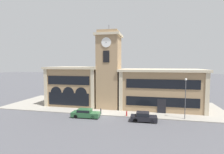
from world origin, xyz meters
TOP-DOWN VIEW (x-y plane):
  - ground_plane at (0.00, 0.00)m, footprint 300.00×300.00m
  - sidewalk_kerb at (0.00, 7.31)m, footprint 43.93×14.62m
  - clock_tower at (-0.00, 5.59)m, footprint 4.99×4.99m
  - town_hall_left_wing at (-7.87, 8.00)m, footprint 11.55×9.86m
  - town_hall_right_wing at (10.20, 8.01)m, footprint 16.22×9.86m
  - parked_car_near at (-2.37, -1.54)m, footprint 4.74×1.94m
  - parked_car_mid at (7.20, -1.54)m, footprint 4.11×1.90m
  - street_lamp at (13.65, 0.72)m, footprint 0.36×0.36m
  - bollard at (-0.24, 0.41)m, footprint 0.18×0.18m
  - fire_hydrant at (4.34, 0.29)m, footprint 0.22×0.22m

SIDE VIEW (x-z plane):
  - ground_plane at x=0.00m, z-range 0.00..0.00m
  - sidewalk_kerb at x=0.00m, z-range 0.00..0.15m
  - fire_hydrant at x=4.34m, z-range 0.13..1.00m
  - bollard at x=-0.24m, z-range 0.14..1.20m
  - parked_car_near at x=-2.37m, z-range 0.03..1.45m
  - parked_car_mid at x=7.20m, z-range 0.03..1.49m
  - town_hall_right_wing at x=10.20m, z-range 0.02..7.94m
  - town_hall_left_wing at x=-7.87m, z-range 0.03..8.37m
  - street_lamp at x=13.65m, z-range 1.09..7.61m
  - clock_tower at x=0.00m, z-range -0.56..16.11m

